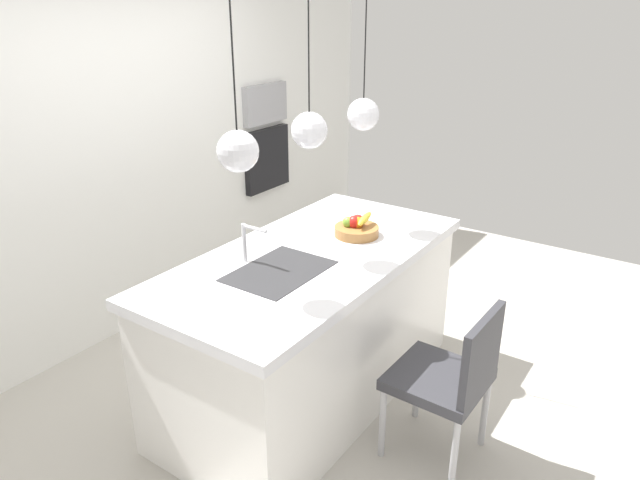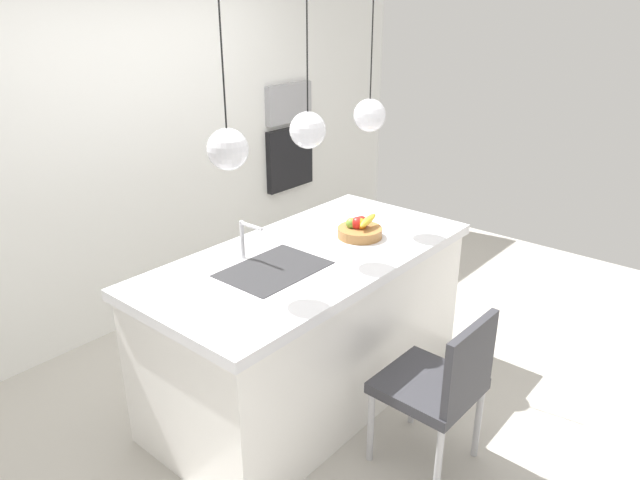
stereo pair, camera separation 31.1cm
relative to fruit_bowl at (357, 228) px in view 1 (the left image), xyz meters
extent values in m
plane|color=#BCB7AD|center=(-0.39, 0.07, -1.01)|extent=(6.60, 6.60, 0.00)
cube|color=white|center=(-0.39, 1.72, 0.29)|extent=(6.00, 0.10, 2.60)
cube|color=white|center=(-0.39, 0.07, -0.56)|extent=(1.97, 0.93, 0.89)
cube|color=white|center=(-0.39, 0.07, -0.08)|extent=(2.03, 0.99, 0.06)
cube|color=#2D2D30|center=(-0.68, 0.07, -0.05)|extent=(0.56, 0.40, 0.02)
cylinder|color=silver|center=(-0.68, 0.31, 0.06)|extent=(0.02, 0.02, 0.22)
cylinder|color=silver|center=(-0.68, 0.23, 0.16)|extent=(0.02, 0.16, 0.02)
cylinder|color=#9E6B38|center=(0.00, 0.00, -0.02)|extent=(0.27, 0.27, 0.06)
sphere|color=red|center=(-0.01, 0.01, 0.04)|extent=(0.08, 0.08, 0.08)
sphere|color=red|center=(0.01, 0.00, 0.04)|extent=(0.08, 0.08, 0.08)
sphere|color=olive|center=(-0.03, 0.05, 0.04)|extent=(0.07, 0.07, 0.07)
sphere|color=orange|center=(0.00, 0.00, 0.04)|extent=(0.08, 0.08, 0.08)
ellipsoid|color=yellow|center=(0.03, -0.04, 0.06)|extent=(0.19, 0.07, 0.07)
cube|color=#9E9EA3|center=(1.15, 1.65, 0.45)|extent=(0.54, 0.08, 0.34)
cube|color=black|center=(1.15, 1.65, -0.05)|extent=(0.56, 0.08, 0.56)
cube|color=#333338|center=(-0.43, -0.77, -0.54)|extent=(0.47, 0.48, 0.06)
cube|color=#333338|center=(-0.44, -0.99, -0.31)|extent=(0.44, 0.05, 0.41)
cylinder|color=#B2B2B7|center=(-0.23, -0.57, -0.79)|extent=(0.04, 0.04, 0.44)
cylinder|color=#B2B2B7|center=(-0.63, -0.56, -0.79)|extent=(0.04, 0.04, 0.44)
cylinder|color=#B2B2B7|center=(-0.24, -0.98, -0.79)|extent=(0.04, 0.04, 0.44)
cylinder|color=#B2B2B7|center=(-0.64, -0.97, -0.79)|extent=(0.04, 0.04, 0.44)
sphere|color=silver|center=(-0.95, 0.07, 0.66)|extent=(0.19, 0.19, 0.19)
cylinder|color=black|center=(-0.95, 0.07, 1.06)|extent=(0.01, 0.01, 0.60)
sphere|color=silver|center=(-0.39, 0.07, 0.66)|extent=(0.19, 0.19, 0.19)
cylinder|color=black|center=(-0.39, 0.07, 1.06)|extent=(0.01, 0.01, 0.60)
sphere|color=silver|center=(0.17, 0.07, 0.66)|extent=(0.19, 0.19, 0.19)
cylinder|color=black|center=(0.17, 0.07, 1.06)|extent=(0.01, 0.01, 0.60)
camera|label=1|loc=(-2.89, -1.71, 1.29)|focal=32.85mm
camera|label=2|loc=(-2.70, -1.95, 1.29)|focal=32.85mm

